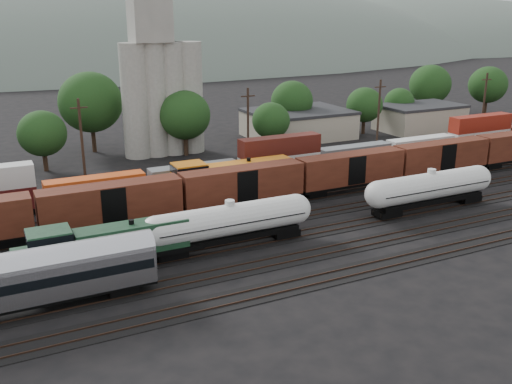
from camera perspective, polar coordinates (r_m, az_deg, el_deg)
name	(u,v)px	position (r m, az deg, el deg)	size (l,w,h in m)	color
ground	(236,227)	(62.57, -2.04, -3.54)	(600.00, 600.00, 0.00)	black
tracks	(236,227)	(62.55, -2.04, -3.50)	(180.00, 33.20, 0.20)	black
green_locomotive	(100,246)	(52.92, -15.35, -5.26)	(16.98, 3.00, 4.49)	black
tank_car_a	(230,222)	(56.23, -2.61, -2.99)	(18.03, 3.23, 4.73)	silver
tank_car_b	(430,188)	(69.97, 17.02, 0.43)	(18.24, 3.27, 4.78)	silver
passenger_coach	(9,281)	(47.47, -23.49, -8.14)	(22.28, 2.75, 5.06)	silver
orange_locomotive	(225,177)	(71.59, -3.08, 1.47)	(19.05, 3.18, 4.76)	black
boxcar_string	(398,163)	(79.25, 13.98, 2.87)	(184.40, 2.90, 4.20)	black
container_wall	(193,171)	(75.25, -6.29, 2.08)	(165.60, 2.60, 5.80)	black
grain_silo	(161,86)	(94.00, -9.46, 10.46)	(13.40, 5.00, 29.00)	gray
industrial_sheds	(185,138)	(95.74, -7.15, 5.40)	(119.38, 17.26, 5.10)	#9E937F
tree_band	(93,114)	(93.78, -16.02, 7.47)	(167.34, 20.60, 13.71)	black
utility_poles	(170,135)	(80.64, -8.56, 5.71)	(122.20, 0.36, 12.00)	black
distant_hills	(75,97)	(319.83, -17.63, 9.03)	(860.00, 286.00, 130.00)	#59665B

